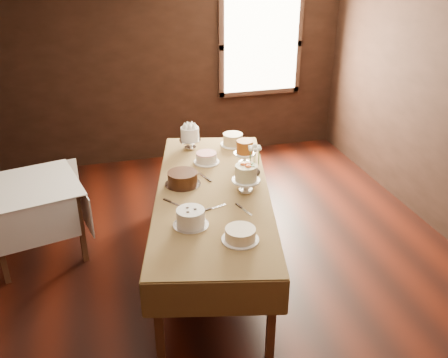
# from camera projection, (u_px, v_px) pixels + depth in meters

# --- Properties ---
(floor) EXTENTS (5.00, 6.00, 0.01)m
(floor) POSITION_uv_depth(u_px,v_px,m) (229.00, 272.00, 4.95)
(floor) COLOR black
(floor) RESTS_ON ground
(wall_back) EXTENTS (5.00, 0.02, 2.80)m
(wall_back) POSITION_uv_depth(u_px,v_px,m) (172.00, 64.00, 6.91)
(wall_back) COLOR black
(wall_back) RESTS_ON ground
(window) EXTENTS (1.10, 0.05, 1.30)m
(window) POSITION_uv_depth(u_px,v_px,m) (261.00, 46.00, 7.07)
(window) COLOR #FFEABF
(window) RESTS_ON wall_back
(display_table) EXTENTS (1.66, 2.89, 0.84)m
(display_table) POSITION_uv_depth(u_px,v_px,m) (213.00, 197.00, 4.73)
(display_table) COLOR #51311F
(display_table) RESTS_ON ground
(side_table) EXTENTS (1.13, 1.13, 0.80)m
(side_table) POSITION_uv_depth(u_px,v_px,m) (30.00, 194.00, 4.95)
(side_table) COLOR #51311F
(side_table) RESTS_ON ground
(cake_meringue) EXTENTS (0.25, 0.25, 0.26)m
(cake_meringue) POSITION_uv_depth(u_px,v_px,m) (190.00, 139.00, 5.58)
(cake_meringue) COLOR silver
(cake_meringue) RESTS_ON display_table
(cake_speckled) EXTENTS (0.32, 0.32, 0.14)m
(cake_speckled) POSITION_uv_depth(u_px,v_px,m) (233.00, 140.00, 5.70)
(cake_speckled) COLOR white
(cake_speckled) RESTS_ON display_table
(cake_lattice) EXTENTS (0.28, 0.28, 0.10)m
(cake_lattice) POSITION_uv_depth(u_px,v_px,m) (206.00, 158.00, 5.26)
(cake_lattice) COLOR white
(cake_lattice) RESTS_ON display_table
(cake_caramel) EXTENTS (0.24, 0.24, 0.27)m
(cake_caramel) POSITION_uv_depth(u_px,v_px,m) (245.00, 153.00, 5.22)
(cake_caramel) COLOR white
(cake_caramel) RESTS_ON display_table
(cake_chocolate) EXTENTS (0.41, 0.41, 0.14)m
(cake_chocolate) POSITION_uv_depth(u_px,v_px,m) (183.00, 179.00, 4.79)
(cake_chocolate) COLOR silver
(cake_chocolate) RESTS_ON display_table
(cake_flowers) EXTENTS (0.27, 0.27, 0.28)m
(cake_flowers) POSITION_uv_depth(u_px,v_px,m) (246.00, 179.00, 4.65)
(cake_flowers) COLOR white
(cake_flowers) RESTS_ON display_table
(cake_swirl) EXTENTS (0.30, 0.30, 0.15)m
(cake_swirl) POSITION_uv_depth(u_px,v_px,m) (191.00, 218.00, 4.11)
(cake_swirl) COLOR silver
(cake_swirl) RESTS_ON display_table
(cake_cream) EXTENTS (0.33, 0.33, 0.11)m
(cake_cream) POSITION_uv_depth(u_px,v_px,m) (240.00, 235.00, 3.93)
(cake_cream) COLOR white
(cake_cream) RESTS_ON display_table
(cake_server_a) EXTENTS (0.24, 0.09, 0.01)m
(cake_server_a) POSITION_uv_depth(u_px,v_px,m) (218.00, 206.00, 4.43)
(cake_server_a) COLOR silver
(cake_server_a) RESTS_ON display_table
(cake_server_b) EXTENTS (0.10, 0.24, 0.01)m
(cake_server_b) POSITION_uv_depth(u_px,v_px,m) (246.00, 212.00, 4.35)
(cake_server_b) COLOR silver
(cake_server_b) RESTS_ON display_table
(cake_server_c) EXTENTS (0.10, 0.24, 0.01)m
(cake_server_c) POSITION_uv_depth(u_px,v_px,m) (202.00, 176.00, 4.99)
(cake_server_c) COLOR silver
(cake_server_c) RESTS_ON display_table
(cake_server_d) EXTENTS (0.23, 0.11, 0.01)m
(cake_server_d) POSITION_uv_depth(u_px,v_px,m) (246.00, 175.00, 5.01)
(cake_server_d) COLOR silver
(cake_server_d) RESTS_ON display_table
(cake_server_e) EXTENTS (0.16, 0.21, 0.01)m
(cake_server_e) POSITION_uv_depth(u_px,v_px,m) (177.00, 205.00, 4.46)
(cake_server_e) COLOR silver
(cake_server_e) RESTS_ON display_table
(flower_vase) EXTENTS (0.14, 0.14, 0.13)m
(flower_vase) POSITION_uv_depth(u_px,v_px,m) (254.00, 171.00, 4.95)
(flower_vase) COLOR #2D2823
(flower_vase) RESTS_ON display_table
(flower_bouquet) EXTENTS (0.14, 0.14, 0.20)m
(flower_bouquet) POSITION_uv_depth(u_px,v_px,m) (255.00, 154.00, 4.87)
(flower_bouquet) COLOR white
(flower_bouquet) RESTS_ON flower_vase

